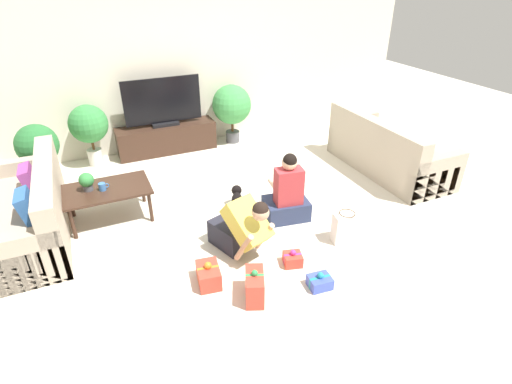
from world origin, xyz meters
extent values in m
plane|color=beige|center=(0.00, 0.00, 0.00)|extent=(16.00, 16.00, 0.00)
cube|color=beige|center=(0.00, 2.63, 1.30)|extent=(8.40, 0.06, 2.60)
cube|color=tan|center=(-2.47, 0.59, 0.21)|extent=(0.87, 1.96, 0.42)
cube|color=tan|center=(-2.13, 0.59, 0.63)|extent=(0.20, 1.96, 0.42)
cube|color=tan|center=(-2.47, 1.49, 0.30)|extent=(0.87, 0.16, 0.60)
cube|color=tan|center=(-2.47, -0.31, 0.30)|extent=(0.87, 0.16, 0.60)
cube|color=#9E4293|center=(-2.33, 0.92, 0.57)|extent=(0.18, 0.34, 0.32)
cube|color=#3366AD|center=(-2.33, 0.27, 0.57)|extent=(0.18, 0.34, 0.32)
cube|color=tan|center=(2.47, 0.29, 0.21)|extent=(0.87, 1.96, 0.42)
cube|color=tan|center=(2.13, 0.29, 0.63)|extent=(0.20, 1.96, 0.42)
cube|color=tan|center=(2.47, -0.62, 0.30)|extent=(0.87, 0.16, 0.60)
cube|color=tan|center=(2.47, 1.19, 0.30)|extent=(0.87, 0.16, 0.60)
cube|color=#EACC4C|center=(2.33, 0.29, 0.57)|extent=(0.18, 0.34, 0.32)
cube|color=#382319|center=(-1.54, 0.60, 0.41)|extent=(0.99, 0.64, 0.03)
cylinder|color=#382319|center=(-1.97, 0.34, 0.20)|extent=(0.04, 0.04, 0.39)
cylinder|color=#382319|center=(-1.10, 0.34, 0.20)|extent=(0.04, 0.04, 0.39)
cylinder|color=#382319|center=(-1.97, 0.86, 0.20)|extent=(0.04, 0.04, 0.39)
cylinder|color=#382319|center=(-1.10, 0.86, 0.20)|extent=(0.04, 0.04, 0.39)
cube|color=#382319|center=(-0.42, 2.36, 0.23)|extent=(1.60, 0.41, 0.46)
cube|color=black|center=(-0.42, 2.36, 0.49)|extent=(0.43, 0.20, 0.05)
cube|color=black|center=(-0.42, 2.36, 0.87)|extent=(1.23, 0.03, 0.72)
cylinder|color=#4C4C51|center=(0.73, 2.31, 0.10)|extent=(0.24, 0.24, 0.19)
cylinder|color=brown|center=(0.73, 2.31, 0.29)|extent=(0.04, 0.04, 0.20)
sphere|color=#3D8E47|center=(0.73, 2.31, 0.67)|extent=(0.66, 0.66, 0.66)
cylinder|color=beige|center=(-1.57, 2.31, 0.13)|extent=(0.22, 0.22, 0.26)
cylinder|color=brown|center=(-1.57, 2.31, 0.34)|extent=(0.04, 0.04, 0.17)
sphere|color=#337F3D|center=(-1.57, 2.31, 0.67)|extent=(0.57, 0.57, 0.57)
cylinder|color=#A36042|center=(-2.27, 1.92, 0.10)|extent=(0.33, 0.33, 0.20)
cylinder|color=brown|center=(-2.27, 1.92, 0.28)|extent=(0.06, 0.06, 0.17)
sphere|color=#286B33|center=(-2.27, 1.92, 0.60)|extent=(0.56, 0.56, 0.56)
cube|color=#23232D|center=(-0.41, -0.50, 0.14)|extent=(0.42, 0.51, 0.28)
cube|color=gold|center=(-0.31, -0.78, 0.44)|extent=(0.47, 0.59, 0.47)
sphere|color=tan|center=(-0.25, -0.96, 0.65)|extent=(0.17, 0.17, 0.17)
sphere|color=black|center=(-0.25, -0.96, 0.68)|extent=(0.16, 0.16, 0.16)
cylinder|color=tan|center=(-0.41, -0.92, 0.25)|extent=(0.15, 0.28, 0.42)
cylinder|color=tan|center=(-0.14, -0.83, 0.25)|extent=(0.15, 0.28, 0.42)
cube|color=#283351|center=(0.43, -0.25, 0.12)|extent=(0.58, 0.47, 0.24)
cube|color=#AD3338|center=(0.42, -0.31, 0.46)|extent=(0.35, 0.25, 0.45)
sphere|color=beige|center=(0.42, -0.30, 0.77)|extent=(0.18, 0.18, 0.18)
sphere|color=black|center=(0.42, -0.31, 0.80)|extent=(0.17, 0.17, 0.17)
cylinder|color=beige|center=(0.58, -0.12, 0.40)|extent=(0.10, 0.27, 0.06)
cylinder|color=beige|center=(0.33, -0.08, 0.40)|extent=(0.10, 0.27, 0.06)
ellipsoid|color=black|center=(-0.08, 0.08, 0.18)|extent=(0.24, 0.34, 0.16)
sphere|color=black|center=(-0.02, 0.26, 0.22)|extent=(0.13, 0.13, 0.13)
sphere|color=olive|center=(0.00, 0.31, 0.21)|extent=(0.06, 0.06, 0.06)
cylinder|color=black|center=(-0.15, -0.09, 0.21)|extent=(0.05, 0.09, 0.10)
cylinder|color=olive|center=(-0.01, 0.16, 0.05)|extent=(0.03, 0.03, 0.10)
cylinder|color=olive|center=(-0.09, 0.19, 0.05)|extent=(0.03, 0.03, 0.10)
cylinder|color=olive|center=(-0.08, -0.03, 0.05)|extent=(0.03, 0.03, 0.10)
cylinder|color=olive|center=(-0.16, 0.00, 0.05)|extent=(0.03, 0.03, 0.10)
cube|color=red|center=(-0.49, -1.36, 0.14)|extent=(0.28, 0.37, 0.28)
cube|color=#2D934C|center=(-0.49, -1.36, 0.14)|extent=(0.17, 0.09, 0.28)
sphere|color=#2D934C|center=(-0.49, -1.36, 0.30)|extent=(0.06, 0.06, 0.06)
cube|color=red|center=(0.07, -1.08, 0.06)|extent=(0.23, 0.22, 0.12)
cube|color=#CC3389|center=(0.07, -1.08, 0.06)|extent=(0.19, 0.08, 0.13)
sphere|color=#CC3389|center=(0.07, -1.08, 0.15)|extent=(0.06, 0.06, 0.06)
cube|color=red|center=(-0.82, -0.99, 0.10)|extent=(0.25, 0.34, 0.19)
cube|color=orange|center=(-0.82, -0.99, 0.10)|extent=(0.21, 0.06, 0.19)
sphere|color=orange|center=(-0.82, -0.99, 0.22)|extent=(0.07, 0.07, 0.07)
cube|color=#3D51BC|center=(0.14, -1.49, 0.06)|extent=(0.23, 0.20, 0.12)
cube|color=teal|center=(0.14, -1.49, 0.06)|extent=(0.22, 0.05, 0.12)
sphere|color=teal|center=(0.14, -1.49, 0.14)|extent=(0.06, 0.06, 0.06)
cube|color=white|center=(0.80, -0.96, 0.17)|extent=(0.30, 0.20, 0.35)
torus|color=#4C3823|center=(0.80, -0.96, 0.37)|extent=(0.21, 0.21, 0.01)
cylinder|color=#386BAD|center=(-1.58, 0.58, 0.47)|extent=(0.08, 0.08, 0.09)
torus|color=#386BAD|center=(-1.53, 0.58, 0.47)|extent=(0.06, 0.01, 0.06)
cylinder|color=#4C4C51|center=(-1.73, 0.64, 0.46)|extent=(0.11, 0.11, 0.07)
sphere|color=#337F3D|center=(-1.73, 0.64, 0.56)|extent=(0.17, 0.17, 0.17)
camera|label=1|loc=(-1.63, -3.90, 2.72)|focal=28.00mm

